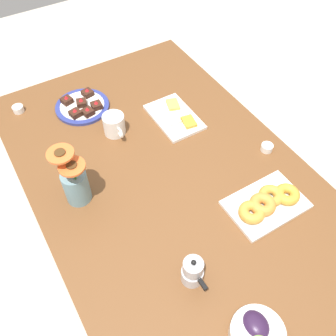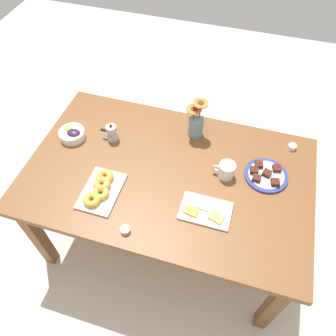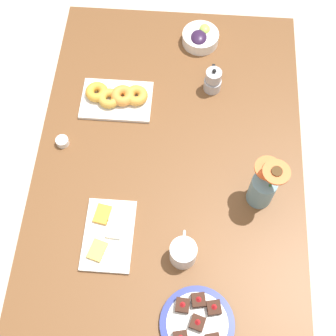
% 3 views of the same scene
% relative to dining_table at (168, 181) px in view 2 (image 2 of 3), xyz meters
% --- Properties ---
extents(ground_plane, '(6.00, 6.00, 0.00)m').
position_rel_dining_table_xyz_m(ground_plane, '(0.00, 0.00, -0.65)').
color(ground_plane, beige).
extents(dining_table, '(1.60, 1.00, 0.74)m').
position_rel_dining_table_xyz_m(dining_table, '(0.00, 0.00, 0.00)').
color(dining_table, brown).
rests_on(dining_table, ground_plane).
extents(coffee_mug, '(0.13, 0.09, 0.09)m').
position_rel_dining_table_xyz_m(coffee_mug, '(-0.31, -0.07, 0.13)').
color(coffee_mug, white).
rests_on(coffee_mug, dining_table).
extents(grape_bowl, '(0.15, 0.15, 0.07)m').
position_rel_dining_table_xyz_m(grape_bowl, '(0.63, -0.09, 0.12)').
color(grape_bowl, white).
rests_on(grape_bowl, dining_table).
extents(cheese_platter, '(0.26, 0.17, 0.03)m').
position_rel_dining_table_xyz_m(cheese_platter, '(-0.26, 0.19, 0.09)').
color(cheese_platter, white).
rests_on(cheese_platter, dining_table).
extents(croissant_platter, '(0.19, 0.28, 0.05)m').
position_rel_dining_table_xyz_m(croissant_platter, '(0.31, 0.23, 0.11)').
color(croissant_platter, white).
rests_on(croissant_platter, dining_table).
extents(jam_cup_honey, '(0.05, 0.05, 0.03)m').
position_rel_dining_table_xyz_m(jam_cup_honey, '(-0.65, -0.38, 0.10)').
color(jam_cup_honey, white).
rests_on(jam_cup_honey, dining_table).
extents(jam_cup_berry, '(0.05, 0.05, 0.03)m').
position_rel_dining_table_xyz_m(jam_cup_berry, '(0.10, 0.41, 0.10)').
color(jam_cup_berry, white).
rests_on(jam_cup_berry, dining_table).
extents(dessert_plate, '(0.24, 0.24, 0.05)m').
position_rel_dining_table_xyz_m(dessert_plate, '(-0.53, -0.13, 0.10)').
color(dessert_plate, navy).
rests_on(dessert_plate, dining_table).
extents(flower_vase, '(0.12, 0.11, 0.25)m').
position_rel_dining_table_xyz_m(flower_vase, '(-0.08, -0.33, 0.17)').
color(flower_vase, '#6B939E').
rests_on(flower_vase, dining_table).
extents(moka_pot, '(0.11, 0.07, 0.12)m').
position_rel_dining_table_xyz_m(moka_pot, '(0.40, -0.15, 0.13)').
color(moka_pot, '#B7B7BC').
rests_on(moka_pot, dining_table).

